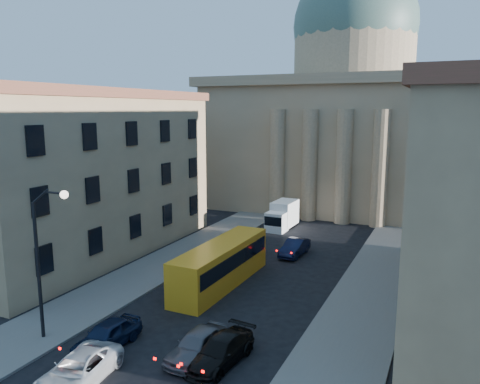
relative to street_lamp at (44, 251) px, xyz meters
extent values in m
cube|color=#615E59|center=(-1.53, 10.00, -5.21)|extent=(5.00, 60.00, 0.15)
cube|color=#615E59|center=(15.47, 10.00, -5.21)|extent=(5.00, 60.00, 0.15)
cube|color=#897354|center=(6.97, 48.00, 2.71)|extent=(34.00, 26.00, 16.00)
cube|color=#897354|center=(6.97, 48.00, 11.11)|extent=(35.50, 27.50, 1.20)
cylinder|color=#897354|center=(6.97, 48.00, 14.71)|extent=(16.00, 16.00, 8.00)
sphere|color=#4C6859|center=(6.97, 48.00, 18.71)|extent=(16.40, 16.40, 16.40)
cube|color=#897354|center=(-14.03, 46.00, 0.21)|extent=(13.00, 13.00, 11.00)
cone|color=brown|center=(-14.03, 46.00, 7.71)|extent=(26.02, 26.02, 4.00)
cylinder|color=#897354|center=(0.97, 34.80, 1.21)|extent=(1.80, 1.80, 13.00)
cylinder|color=#897354|center=(4.97, 34.80, 1.21)|extent=(1.80, 1.80, 13.00)
cylinder|color=#897354|center=(8.97, 34.80, 1.21)|extent=(1.80, 1.80, 13.00)
cylinder|color=#897354|center=(12.97, 34.80, 1.21)|extent=(1.80, 1.80, 13.00)
cube|color=tan|center=(-10.03, 14.00, 1.71)|extent=(11.00, 26.00, 14.00)
cube|color=brown|center=(-10.03, 14.00, 9.01)|extent=(11.60, 26.60, 0.80)
cylinder|color=black|center=(-0.53, 0.00, -1.29)|extent=(0.20, 0.20, 8.00)
cylinder|color=black|center=(0.02, 0.00, 3.06)|extent=(1.30, 0.12, 0.96)
cylinder|color=black|center=(1.02, 0.00, 3.36)|extent=(1.30, 0.12, 0.12)
sphere|color=white|center=(1.77, 0.00, 3.31)|extent=(0.44, 0.44, 0.44)
imported|color=black|center=(3.51, 0.71, -4.53)|extent=(1.96, 4.50, 1.51)
imported|color=silver|center=(4.55, -2.64, -4.57)|extent=(3.04, 5.40, 1.43)
imported|color=black|center=(9.90, 1.86, -4.59)|extent=(2.48, 4.98, 1.39)
imported|color=#4F4F54|center=(8.56, 1.86, -4.52)|extent=(2.13, 4.59, 1.52)
imported|color=black|center=(7.77, 20.90, -4.56)|extent=(1.77, 4.50, 1.46)
cube|color=orange|center=(4.97, 11.77, -3.71)|extent=(2.76, 11.24, 3.15)
cube|color=black|center=(4.97, 11.77, -3.20)|extent=(2.81, 10.63, 1.12)
cylinder|color=black|center=(3.87, 7.73, -4.78)|extent=(0.32, 1.02, 1.02)
cylinder|color=black|center=(5.91, 7.69, -4.78)|extent=(0.32, 1.02, 1.02)
cylinder|color=black|center=(4.03, 15.86, -4.78)|extent=(0.32, 1.02, 1.02)
cylinder|color=black|center=(6.07, 15.82, -4.78)|extent=(0.32, 1.02, 1.02)
cube|color=white|center=(3.42, 28.07, -4.22)|extent=(2.10, 2.19, 2.12)
cube|color=black|center=(3.38, 27.05, -3.96)|extent=(1.95, 0.17, 0.97)
cube|color=white|center=(3.49, 30.46, -3.74)|extent=(2.24, 3.78, 2.74)
cylinder|color=black|center=(2.52, 27.74, -4.89)|extent=(0.27, 0.80, 0.80)
cylinder|color=black|center=(4.29, 27.69, -4.89)|extent=(0.27, 0.80, 0.80)
cylinder|color=black|center=(2.63, 31.28, -4.89)|extent=(0.27, 0.80, 0.80)
cylinder|color=black|center=(4.40, 31.23, -4.89)|extent=(0.27, 0.80, 0.80)
camera|label=1|loc=(20.07, -18.04, 7.71)|focal=35.00mm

